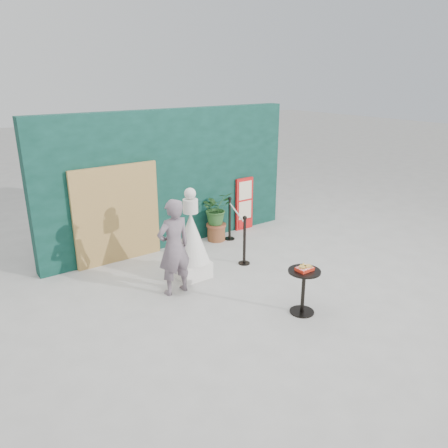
% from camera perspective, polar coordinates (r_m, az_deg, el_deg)
% --- Properties ---
extents(ground, '(60.00, 60.00, 0.00)m').
position_cam_1_polar(ground, '(7.79, 5.28, -9.32)').
color(ground, '#ADAAA5').
rests_on(ground, ground).
extents(back_wall, '(6.00, 0.30, 3.00)m').
position_cam_1_polar(back_wall, '(9.69, -6.84, 5.84)').
color(back_wall, black).
rests_on(back_wall, ground).
extents(bamboo_fence, '(1.80, 0.08, 2.00)m').
position_cam_1_polar(bamboo_fence, '(9.06, -13.77, 1.20)').
color(bamboo_fence, tan).
rests_on(bamboo_fence, ground).
extents(woman, '(0.65, 0.44, 1.73)m').
position_cam_1_polar(woman, '(7.57, -6.57, -3.03)').
color(woman, slate).
rests_on(woman, ground).
extents(menu_board, '(0.50, 0.07, 1.30)m').
position_cam_1_polar(menu_board, '(10.78, 2.67, 2.64)').
color(menu_board, red).
rests_on(menu_board, ground).
extents(statue, '(0.68, 0.68, 1.75)m').
position_cam_1_polar(statue, '(8.20, -4.30, -2.30)').
color(statue, white).
rests_on(statue, ground).
extents(cafe_table, '(0.52, 0.52, 0.75)m').
position_cam_1_polar(cafe_table, '(7.15, 10.35, -7.81)').
color(cafe_table, black).
rests_on(cafe_table, ground).
extents(food_basket, '(0.26, 0.19, 0.11)m').
position_cam_1_polar(food_basket, '(7.03, 10.48, -5.70)').
color(food_basket, red).
rests_on(food_basket, cafe_table).
extents(planter, '(0.68, 0.59, 1.16)m').
position_cam_1_polar(planter, '(10.01, -1.04, 1.49)').
color(planter, brown).
rests_on(planter, ground).
extents(stanchion_barrier, '(0.84, 1.54, 1.03)m').
position_cam_1_polar(stanchion_barrier, '(9.46, 1.65, -0.70)').
color(stanchion_barrier, black).
rests_on(stanchion_barrier, ground).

